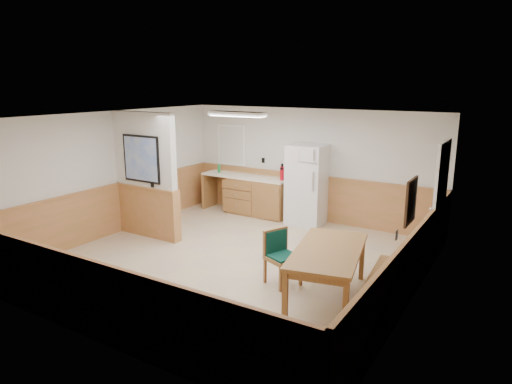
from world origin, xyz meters
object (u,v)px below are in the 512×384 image
Objects in this scene: dining_table at (328,255)px; dining_bench at (382,285)px; fire_extinguisher at (282,173)px; refrigerator at (307,185)px; soap_bottle at (219,168)px; dining_chair at (279,252)px.

dining_bench is (0.76, 0.10, -0.31)m from dining_table.
refrigerator is at bearing 7.33° from fire_extinguisher.
dining_bench is at bearing -31.62° from soap_bottle.
soap_bottle is (-4.97, 3.06, 0.65)m from dining_bench.
fire_extinguisher reaches higher than soap_bottle.
refrigerator is at bearing 124.72° from dining_bench.
dining_chair reaches higher than dining_bench.
fire_extinguisher is (-3.22, 3.05, 0.72)m from dining_bench.
fire_extinguisher is (-1.60, 3.04, 0.57)m from dining_chair.
refrigerator is 2.40m from soap_bottle.
dining_chair is 4.15× the size of soap_bottle.
dining_chair is (-0.85, 0.12, -0.16)m from dining_table.
dining_table is at bearing -36.91° from soap_bottle.
soap_bottle is at bearing 175.88° from refrigerator.
refrigerator is at bearing -1.21° from soap_bottle.
soap_bottle is at bearing -168.84° from fire_extinguisher.
fire_extinguisher is 1.85× the size of soap_bottle.
dining_table is 9.50× the size of soap_bottle.
dining_chair is 3.48m from fire_extinguisher.
refrigerator reaches higher than fire_extinguisher.
refrigerator is 4.63× the size of fire_extinguisher.
dining_table is at bearing -40.78° from fire_extinguisher.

